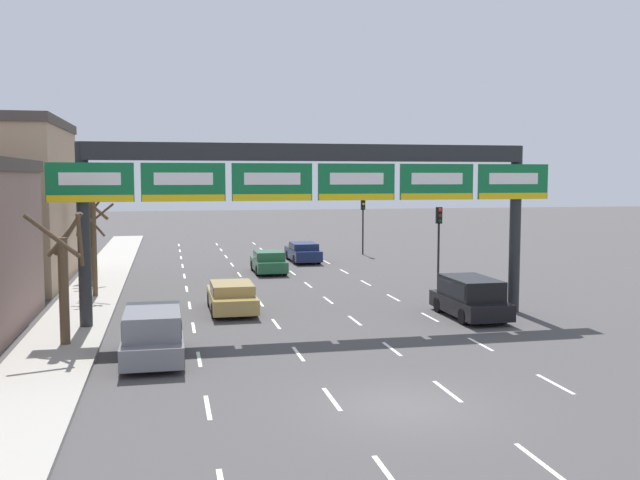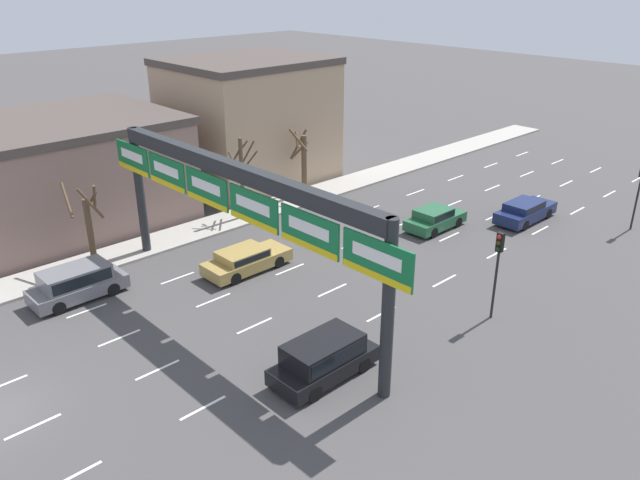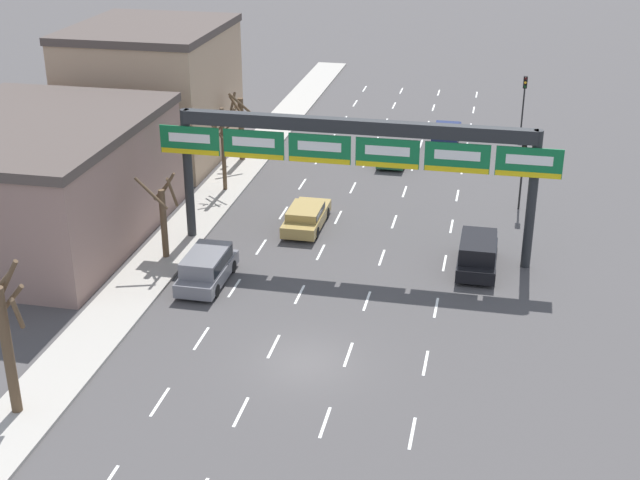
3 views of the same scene
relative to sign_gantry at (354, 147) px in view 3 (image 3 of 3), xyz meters
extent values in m
plane|color=#474444|center=(0.00, -11.44, -5.87)|extent=(220.00, 220.00, 0.00)
cube|color=#A8A399|center=(-9.65, -11.44, -5.80)|extent=(2.80, 110.00, 0.15)
cube|color=white|center=(-4.95, -15.44, -5.87)|extent=(0.12, 2.00, 0.01)
cube|color=white|center=(-4.95, -10.44, -5.87)|extent=(0.12, 2.00, 0.01)
cube|color=white|center=(-4.95, -5.44, -5.87)|extent=(0.12, 2.00, 0.01)
cube|color=white|center=(-4.95, -0.44, -5.87)|extent=(0.12, 2.00, 0.01)
cube|color=white|center=(-4.95, 4.56, -5.87)|extent=(0.12, 2.00, 0.01)
cube|color=white|center=(-4.95, 9.56, -5.87)|extent=(0.12, 2.00, 0.01)
cube|color=white|center=(-4.95, 14.56, -5.87)|extent=(0.12, 2.00, 0.01)
cube|color=white|center=(-4.95, 19.56, -5.87)|extent=(0.12, 2.00, 0.01)
cube|color=white|center=(-4.95, 24.56, -5.87)|extent=(0.12, 2.00, 0.01)
cube|color=white|center=(-4.95, 29.56, -5.87)|extent=(0.12, 2.00, 0.01)
cube|color=white|center=(-4.95, 34.56, -5.87)|extent=(0.12, 2.00, 0.01)
cube|color=white|center=(-1.65, -15.44, -5.87)|extent=(0.12, 2.00, 0.01)
cube|color=white|center=(-1.65, -10.44, -5.87)|extent=(0.12, 2.00, 0.01)
cube|color=white|center=(-1.65, -5.44, -5.87)|extent=(0.12, 2.00, 0.01)
cube|color=white|center=(-1.65, -0.44, -5.87)|extent=(0.12, 2.00, 0.01)
cube|color=white|center=(-1.65, 4.56, -5.87)|extent=(0.12, 2.00, 0.01)
cube|color=white|center=(-1.65, 9.56, -5.87)|extent=(0.12, 2.00, 0.01)
cube|color=white|center=(-1.65, 14.56, -5.87)|extent=(0.12, 2.00, 0.01)
cube|color=white|center=(-1.65, 19.56, -5.87)|extent=(0.12, 2.00, 0.01)
cube|color=white|center=(-1.65, 24.56, -5.87)|extent=(0.12, 2.00, 0.01)
cube|color=white|center=(-1.65, 29.56, -5.87)|extent=(0.12, 2.00, 0.01)
cube|color=white|center=(-1.65, 34.56, -5.87)|extent=(0.12, 2.00, 0.01)
cube|color=white|center=(1.65, -15.44, -5.87)|extent=(0.12, 2.00, 0.01)
cube|color=white|center=(1.65, -10.44, -5.87)|extent=(0.12, 2.00, 0.01)
cube|color=white|center=(1.65, -5.44, -5.87)|extent=(0.12, 2.00, 0.01)
cube|color=white|center=(1.65, -0.44, -5.87)|extent=(0.12, 2.00, 0.01)
cube|color=white|center=(1.65, 4.56, -5.87)|extent=(0.12, 2.00, 0.01)
cube|color=white|center=(1.65, 9.56, -5.87)|extent=(0.12, 2.00, 0.01)
cube|color=white|center=(1.65, 14.56, -5.87)|extent=(0.12, 2.00, 0.01)
cube|color=white|center=(1.65, 19.56, -5.87)|extent=(0.12, 2.00, 0.01)
cube|color=white|center=(1.65, 24.56, -5.87)|extent=(0.12, 2.00, 0.01)
cube|color=white|center=(1.65, 29.56, -5.87)|extent=(0.12, 2.00, 0.01)
cube|color=white|center=(1.65, 34.56, -5.87)|extent=(0.12, 2.00, 0.01)
cube|color=white|center=(4.95, -15.44, -5.87)|extent=(0.12, 2.00, 0.01)
cube|color=white|center=(4.95, -10.44, -5.87)|extent=(0.12, 2.00, 0.01)
cube|color=white|center=(4.95, -5.44, -5.87)|extent=(0.12, 2.00, 0.01)
cube|color=white|center=(4.95, -0.44, -5.87)|extent=(0.12, 2.00, 0.01)
cube|color=white|center=(4.95, 4.56, -5.87)|extent=(0.12, 2.00, 0.01)
cube|color=white|center=(4.95, 9.56, -5.87)|extent=(0.12, 2.00, 0.01)
cube|color=white|center=(4.95, 14.56, -5.87)|extent=(0.12, 2.00, 0.01)
cube|color=white|center=(4.95, 19.56, -5.87)|extent=(0.12, 2.00, 0.01)
cube|color=white|center=(4.95, 24.56, -5.87)|extent=(0.12, 2.00, 0.01)
cube|color=white|center=(4.95, 29.56, -5.87)|extent=(0.12, 2.00, 0.01)
cube|color=white|center=(4.95, 34.56, -5.87)|extent=(0.12, 2.00, 0.01)
cylinder|color=#232628|center=(-9.05, 0.06, -2.23)|extent=(0.49, 0.49, 7.30)
cylinder|color=#232628|center=(9.05, 0.06, -2.23)|extent=(0.49, 0.49, 7.30)
cube|color=#232628|center=(0.00, 0.06, 1.07)|extent=(18.10, 0.60, 0.70)
cube|color=#116B38|center=(-8.73, -0.28, -0.13)|extent=(3.24, 0.08, 1.50)
cube|color=white|center=(-8.73, -0.32, 0.01)|extent=(2.27, 0.02, 0.48)
cube|color=yellow|center=(-8.73, -0.32, -0.75)|extent=(3.18, 0.02, 0.27)
cube|color=#116B38|center=(-5.24, -0.28, -0.13)|extent=(3.24, 0.08, 1.50)
cube|color=white|center=(-5.24, -0.32, 0.01)|extent=(2.27, 0.02, 0.48)
cube|color=yellow|center=(-5.24, -0.32, -0.75)|extent=(3.18, 0.02, 0.27)
cube|color=#116B38|center=(-1.75, -0.28, -0.13)|extent=(3.24, 0.08, 1.50)
cube|color=white|center=(-1.75, -0.32, 0.01)|extent=(2.27, 0.02, 0.48)
cube|color=yellow|center=(-1.75, -0.32, -0.75)|extent=(3.18, 0.02, 0.27)
cube|color=#116B38|center=(1.75, -0.28, -0.13)|extent=(3.24, 0.08, 1.50)
cube|color=white|center=(1.75, -0.32, 0.01)|extent=(2.27, 0.02, 0.48)
cube|color=yellow|center=(1.75, -0.32, -0.75)|extent=(3.18, 0.02, 0.27)
cube|color=#116B38|center=(5.24, -0.28, -0.13)|extent=(3.24, 0.08, 1.50)
cube|color=white|center=(5.24, -0.32, 0.01)|extent=(2.27, 0.02, 0.48)
cube|color=yellow|center=(5.24, -0.32, -0.75)|extent=(3.18, 0.02, 0.27)
cube|color=#116B38|center=(8.73, -0.28, -0.13)|extent=(3.24, 0.08, 1.50)
cube|color=white|center=(8.73, -0.32, 0.01)|extent=(2.27, 0.02, 0.48)
cube|color=yellow|center=(8.73, -0.32, -0.75)|extent=(3.18, 0.02, 0.27)
cube|color=gray|center=(-17.05, -1.75, -2.79)|extent=(11.19, 14.69, 6.16)
cube|color=#4C423D|center=(-17.05, -1.75, 0.53)|extent=(11.42, 14.99, 0.50)
cube|color=tan|center=(-16.19, 13.12, -1.58)|extent=(9.47, 10.89, 8.58)
cube|color=#4C423D|center=(-16.19, 13.12, 2.96)|extent=(9.66, 11.11, 0.50)
cube|color=slate|center=(-6.41, -5.13, -5.34)|extent=(1.92, 4.58, 0.67)
cube|color=slate|center=(-6.41, -5.18, -4.61)|extent=(1.77, 3.20, 0.79)
cube|color=black|center=(-6.41, -5.18, -4.61)|extent=(1.81, 2.95, 0.57)
cylinder|color=black|center=(-7.29, -3.76, -5.54)|extent=(0.22, 0.66, 0.66)
cylinder|color=black|center=(-5.54, -3.76, -5.54)|extent=(0.22, 0.66, 0.66)
cylinder|color=black|center=(-7.29, -6.51, -5.54)|extent=(0.22, 0.66, 0.66)
cylinder|color=black|center=(-5.54, -6.51, -5.54)|extent=(0.22, 0.66, 0.66)
cube|color=#235B38|center=(0.21, 15.01, -5.35)|extent=(1.83, 4.20, 0.65)
cube|color=#235B38|center=(0.21, 14.76, -4.76)|extent=(1.69, 2.19, 0.53)
cube|color=black|center=(0.21, 14.76, -4.76)|extent=(1.72, 2.01, 0.38)
cylinder|color=black|center=(-0.61, 16.27, -5.54)|extent=(0.22, 0.66, 0.66)
cylinder|color=black|center=(1.04, 16.27, -5.54)|extent=(0.22, 0.66, 0.66)
cylinder|color=black|center=(-0.61, 13.75, -5.54)|extent=(0.22, 0.66, 0.66)
cylinder|color=black|center=(1.04, 13.75, -5.54)|extent=(0.22, 0.66, 0.66)
cube|color=black|center=(6.61, -0.78, -5.34)|extent=(1.93, 4.53, 0.67)
cube|color=black|center=(6.61, -0.83, -4.59)|extent=(1.78, 3.17, 0.84)
cube|color=black|center=(6.61, -0.83, -4.59)|extent=(1.81, 2.92, 0.60)
cylinder|color=black|center=(5.73, 0.58, -5.54)|extent=(0.22, 0.66, 0.66)
cylinder|color=black|center=(7.48, 0.58, -5.54)|extent=(0.22, 0.66, 0.66)
cylinder|color=black|center=(5.73, -2.14, -5.54)|extent=(0.22, 0.66, 0.66)
cylinder|color=black|center=(7.48, -2.14, -5.54)|extent=(0.22, 0.66, 0.66)
cube|color=#A88947|center=(-3.15, 2.82, -5.35)|extent=(1.92, 4.87, 0.64)
cube|color=#A88947|center=(-3.15, 2.53, -4.80)|extent=(1.77, 2.53, 0.46)
cube|color=black|center=(-3.15, 2.53, -4.80)|extent=(1.81, 2.33, 0.33)
cylinder|color=black|center=(-4.03, 4.29, -5.54)|extent=(0.22, 0.66, 0.66)
cylinder|color=black|center=(-2.28, 4.29, -5.54)|extent=(0.22, 0.66, 0.66)
cylinder|color=black|center=(-4.03, 1.36, -5.54)|extent=(0.22, 0.66, 0.66)
cylinder|color=black|center=(-2.28, 1.36, -5.54)|extent=(0.22, 0.66, 0.66)
cube|color=#19234C|center=(3.40, 20.34, -5.32)|extent=(1.84, 4.84, 0.72)
cube|color=#19234C|center=(3.40, 20.05, -4.74)|extent=(1.69, 2.52, 0.44)
cube|color=black|center=(3.40, 20.05, -4.74)|extent=(1.73, 2.32, 0.32)
cylinder|color=black|center=(2.57, 21.79, -5.54)|extent=(0.22, 0.66, 0.66)
cylinder|color=black|center=(4.23, 21.79, -5.54)|extent=(0.22, 0.66, 0.66)
cylinder|color=black|center=(2.57, 18.88, -5.54)|extent=(0.22, 0.66, 0.66)
cylinder|color=black|center=(4.23, 18.88, -5.54)|extent=(0.22, 0.66, 0.66)
cylinder|color=black|center=(8.68, 8.09, -4.17)|extent=(0.12, 0.12, 3.40)
cube|color=black|center=(8.68, 8.09, -2.02)|extent=(0.30, 0.24, 0.90)
sphere|color=red|center=(8.68, 7.96, -1.72)|extent=(0.20, 0.20, 0.20)
sphere|color=#412F0C|center=(8.68, 7.96, -2.02)|extent=(0.20, 0.20, 0.20)
sphere|color=#0E3515|center=(8.68, 7.96, -2.32)|extent=(0.20, 0.20, 0.20)
cylinder|color=black|center=(8.75, 23.85, -4.15)|extent=(0.12, 0.12, 3.44)
cube|color=black|center=(8.75, 23.85, -1.98)|extent=(0.30, 0.24, 0.90)
sphere|color=#3D0E0C|center=(8.75, 23.72, -1.68)|extent=(0.20, 0.20, 0.20)
sphere|color=gold|center=(8.75, 23.72, -1.98)|extent=(0.20, 0.20, 0.20)
sphere|color=#0E3515|center=(8.75, 23.72, -2.28)|extent=(0.20, 0.20, 0.20)
cylinder|color=brown|center=(-9.44, -2.90, -3.86)|extent=(0.34, 0.34, 3.72)
cylinder|color=brown|center=(-8.85, -2.89, -2.09)|extent=(0.18, 1.30, 1.98)
cylinder|color=brown|center=(-9.56, -2.51, -2.19)|extent=(0.94, 0.43, 1.05)
cylinder|color=brown|center=(-9.29, -2.43, -1.91)|extent=(1.11, 0.47, 1.55)
cylinder|color=brown|center=(-9.63, -3.78, -1.88)|extent=(1.87, 0.54, 1.49)
cylinder|color=brown|center=(-9.40, 7.30, -3.10)|extent=(0.26, 0.26, 5.24)
cylinder|color=brown|center=(-9.86, 7.56, -1.50)|extent=(0.65, 1.07, 1.41)
cylinder|color=brown|center=(-9.24, 8.06, -1.87)|extent=(1.61, 0.44, 1.34)
cylinder|color=brown|center=(-9.41, 7.92, -1.47)|extent=(1.34, 0.14, 1.70)
cylinder|color=brown|center=(-9.38, 6.77, -2.07)|extent=(1.17, 0.16, 1.43)
cylinder|color=brown|center=(-9.79, 7.33, -1.55)|extent=(0.17, 0.88, 1.08)
cylinder|color=brown|center=(-10.01, 13.19, -3.58)|extent=(0.39, 0.39, 4.28)
cylinder|color=brown|center=(-10.68, 13.27, -2.23)|extent=(0.35, 1.51, 2.00)
cylinder|color=brown|center=(-10.66, 13.30, -2.66)|extent=(0.42, 1.43, 1.13)
cylinder|color=brown|center=(-9.83, 12.50, -1.61)|extent=(1.53, 0.55, 1.46)
cylinder|color=brown|center=(-10.27, 12.78, -1.74)|extent=(1.01, 0.74, 0.99)
cylinder|color=brown|center=(-9.99, -17.28, -3.10)|extent=(0.41, 0.41, 5.26)
cylinder|color=brown|center=(-9.91, -16.70, -1.26)|extent=(1.33, 0.35, 1.49)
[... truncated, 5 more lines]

